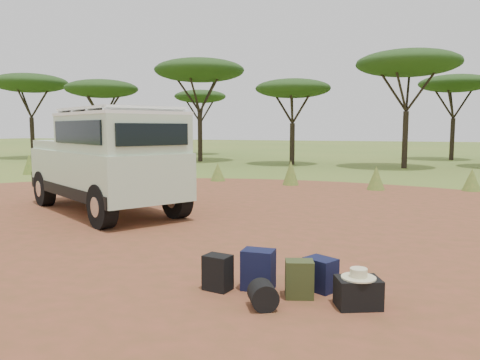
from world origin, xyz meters
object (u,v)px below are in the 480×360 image
(backpack_navy, at_px, (258,270))
(duffel_navy, at_px, (321,274))
(backpack_black, at_px, (218,273))
(hard_case, at_px, (358,293))
(safari_vehicle, at_px, (108,163))
(backpack_olive, at_px, (299,279))

(backpack_navy, xyz_separation_m, duffel_navy, (0.76, 0.22, -0.05))
(backpack_black, height_order, hard_case, backpack_black)
(safari_vehicle, relative_size, backpack_olive, 11.58)
(safari_vehicle, relative_size, backpack_navy, 10.34)
(hard_case, bearing_deg, backpack_olive, 150.10)
(backpack_olive, xyz_separation_m, hard_case, (0.71, -0.09, -0.06))
(safari_vehicle, height_order, duffel_navy, safari_vehicle)
(backpack_black, bearing_deg, duffel_navy, 29.36)
(safari_vehicle, distance_m, backpack_navy, 6.62)
(backpack_black, relative_size, duffel_navy, 1.08)
(safari_vehicle, distance_m, duffel_navy, 7.10)
(backpack_olive, bearing_deg, hard_case, -23.14)
(backpack_black, height_order, backpack_navy, backpack_navy)
(backpack_black, relative_size, backpack_navy, 0.87)
(duffel_navy, bearing_deg, safari_vehicle, 175.03)
(backpack_navy, bearing_deg, backpack_olive, -12.59)
(backpack_olive, distance_m, hard_case, 0.71)
(backpack_navy, relative_size, backpack_olive, 1.12)
(safari_vehicle, bearing_deg, backpack_black, -11.55)
(safari_vehicle, height_order, hard_case, safari_vehicle)
(safari_vehicle, xyz_separation_m, backpack_olive, (5.61, -4.28, -0.98))
(safari_vehicle, distance_m, backpack_olive, 7.13)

